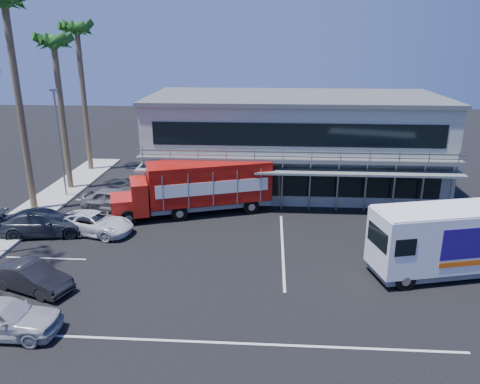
# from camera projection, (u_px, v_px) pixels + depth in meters

# --- Properties ---
(ground) EXTENTS (120.00, 120.00, 0.00)m
(ground) POSITION_uv_depth(u_px,v_px,m) (245.00, 271.00, 24.20)
(ground) COLOR black
(ground) RESTS_ON ground
(building) EXTENTS (22.40, 12.00, 7.30)m
(building) POSITION_uv_depth(u_px,v_px,m) (293.00, 142.00, 37.01)
(building) COLOR #9DA093
(building) RESTS_ON ground
(curb_strip) EXTENTS (3.00, 32.00, 0.16)m
(curb_strip) POSITION_uv_depth(u_px,v_px,m) (23.00, 220.00, 30.79)
(curb_strip) COLOR #A5A399
(curb_strip) RESTS_ON ground
(palm_d) EXTENTS (2.80, 2.80, 14.75)m
(palm_d) POSITION_uv_depth(u_px,v_px,m) (6.00, 15.00, 28.69)
(palm_d) COLOR brown
(palm_d) RESTS_ON ground
(palm_e) EXTENTS (2.80, 2.80, 12.25)m
(palm_e) POSITION_uv_depth(u_px,v_px,m) (54.00, 51.00, 34.10)
(palm_e) COLOR brown
(palm_e) RESTS_ON ground
(palm_f) EXTENTS (2.80, 2.80, 13.25)m
(palm_f) POSITION_uv_depth(u_px,v_px,m) (78.00, 38.00, 39.05)
(palm_f) COLOR brown
(palm_f) RESTS_ON ground
(light_pole_far) EXTENTS (0.50, 0.25, 8.09)m
(light_pole_far) POSITION_uv_depth(u_px,v_px,m) (59.00, 139.00, 34.08)
(light_pole_far) COLOR gray
(light_pole_far) RESTS_ON ground
(red_truck) EXTENTS (10.86, 5.76, 3.58)m
(red_truck) POSITION_uv_depth(u_px,v_px,m) (199.00, 186.00, 31.63)
(red_truck) COLOR #B1170E
(red_truck) RESTS_ON ground
(white_van) EXTENTS (7.73, 4.21, 3.59)m
(white_van) POSITION_uv_depth(u_px,v_px,m) (445.00, 240.00, 23.33)
(white_van) COLOR white
(white_van) RESTS_ON ground
(parked_car_a) EXTENTS (4.67, 1.91, 1.59)m
(parked_car_a) POSITION_uv_depth(u_px,v_px,m) (2.00, 317.00, 18.86)
(parked_car_a) COLOR #AEB1B5
(parked_car_a) RESTS_ON ground
(parked_car_b) EXTENTS (4.32, 2.77, 1.35)m
(parked_car_b) POSITION_uv_depth(u_px,v_px,m) (32.00, 277.00, 22.25)
(parked_car_b) COLOR black
(parked_car_b) RESTS_ON ground
(parked_car_c) EXTENTS (5.20, 3.36, 1.33)m
(parked_car_c) POSITION_uv_depth(u_px,v_px,m) (95.00, 223.00, 28.75)
(parked_car_c) COLOR silver
(parked_car_c) RESTS_ON ground
(parked_car_d) EXTENTS (5.69, 3.09, 1.56)m
(parked_car_d) POSITION_uv_depth(u_px,v_px,m) (45.00, 222.00, 28.53)
(parked_car_d) COLOR #272C34
(parked_car_d) RESTS_ON ground
(parked_car_e) EXTENTS (4.87, 2.47, 1.59)m
(parked_car_e) POSITION_uv_depth(u_px,v_px,m) (115.00, 200.00, 32.49)
(parked_car_e) COLOR slate
(parked_car_e) RESTS_ON ground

